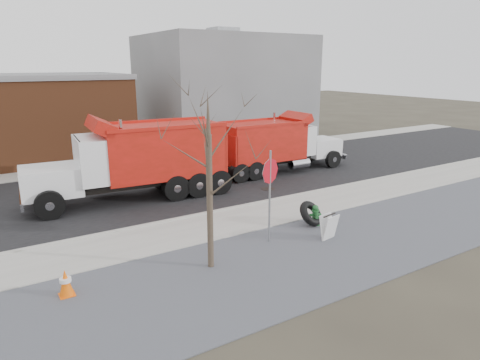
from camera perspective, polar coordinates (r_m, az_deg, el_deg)
ground at (r=16.63m, az=1.67°, el=-5.44°), size 120.00×120.00×0.00m
gravel_verge at (r=14.07m, az=9.65°, el=-9.60°), size 60.00×5.00×0.03m
sidewalk at (r=16.82m, az=1.20°, el=-5.09°), size 60.00×2.50×0.06m
curb at (r=17.85m, az=-1.08°, el=-3.78°), size 60.00×0.15×0.11m
road at (r=21.90m, az=-7.44°, el=-0.40°), size 60.00×9.40×0.02m
far_sidewalk at (r=27.04m, az=-12.48°, el=2.43°), size 60.00×2.00×0.06m
building_grey at (r=35.66m, az=-2.21°, el=12.25°), size 12.00×10.00×8.00m
bare_tree at (r=11.97m, az=-4.17°, el=2.75°), size 3.20×3.20×5.20m
fire_hydrant at (r=16.31m, az=10.00°, el=-4.73°), size 0.45×0.44×0.80m
truck_tire at (r=16.26m, az=9.42°, el=-4.43°), size 1.26×1.17×0.98m
stop_sign at (r=14.01m, az=4.02°, el=-0.24°), size 0.82×0.33×3.19m
sandwich_board at (r=15.05m, az=11.77°, el=-6.12°), size 0.70×0.51×0.89m
traffic_cone_far at (r=12.28m, az=-22.22°, el=-12.59°), size 0.39×0.39×0.75m
dump_truck_red_a at (r=23.78m, az=4.91°, el=4.93°), size 7.92×2.26×3.20m
dump_truck_red_b at (r=19.36m, az=-13.50°, el=2.94°), size 8.87×3.15×3.70m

